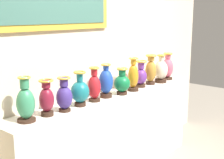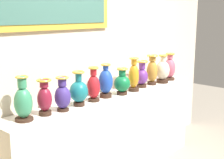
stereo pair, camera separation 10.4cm
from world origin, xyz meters
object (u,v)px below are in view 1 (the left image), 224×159
vase_crimson (94,86)px  vase_teal (80,91)px  vase_indigo (64,96)px  vase_jade (26,103)px  vase_sapphire (106,82)px  vase_rose (167,67)px  vase_amber (133,76)px  vase_ivory (161,70)px  vase_emerald (122,83)px  vase_violet (141,75)px  vase_ochre (151,70)px  vase_burgundy (47,99)px

vase_crimson → vase_teal: bearing=-177.4°
vase_indigo → vase_teal: bearing=3.4°
vase_jade → vase_indigo: bearing=-4.8°
vase_jade → vase_sapphire: size_ratio=1.05×
vase_indigo → vase_rose: bearing=0.4°
vase_indigo → vase_amber: bearing=-0.8°
vase_ivory → vase_rose: (0.23, 0.03, 0.00)m
vase_jade → vase_ivory: 2.07m
vase_teal → vase_rose: bearing=0.1°
vase_amber → vase_rose: vase_amber is taller
vase_jade → vase_amber: 1.46m
vase_emerald → vase_violet: 0.44m
vase_rose → vase_ochre: bearing=179.3°
vase_indigo → vase_violet: bearing=1.3°
vase_emerald → vase_ivory: bearing=0.2°
vase_jade → vase_ochre: bearing=-0.4°
vase_jade → vase_amber: size_ratio=0.98×
vase_violet → vase_ivory: (0.39, -0.05, 0.01)m
vase_jade → vase_amber: (1.46, -0.05, 0.01)m
vase_emerald → vase_amber: bearing=1.5°
vase_indigo → vase_amber: size_ratio=0.83×
vase_emerald → vase_violet: vase_violet is taller
vase_violet → vase_rose: bearing=-1.3°
vase_ivory → vase_emerald: bearing=-179.8°
vase_amber → vase_ivory: 0.61m
vase_emerald → vase_rose: (1.06, 0.04, 0.03)m
vase_jade → vase_rose: (2.29, -0.02, 0.00)m
vase_teal → vase_rose: vase_rose is taller
vase_burgundy → vase_rose: (2.08, -0.01, 0.01)m
vase_jade → vase_violet: vase_jade is taller
vase_crimson → vase_ivory: 1.24m
vase_crimson → vase_emerald: size_ratio=1.19×
vase_crimson → vase_ochre: bearing=-0.2°
vase_teal → vase_rose: 1.68m
vase_crimson → vase_sapphire: (0.20, 0.01, 0.01)m
vase_indigo → vase_rose: (1.89, 0.01, 0.02)m
vase_crimson → vase_ivory: bearing=-1.9°
vase_burgundy → vase_violet: vase_violet is taller
vase_indigo → vase_violet: 1.27m
vase_ochre → vase_emerald: bearing=-176.4°
vase_ivory → vase_violet: bearing=173.2°
vase_violet → vase_emerald: bearing=-173.6°
vase_sapphire → vase_teal: bearing=-176.9°
vase_sapphire → vase_ochre: (0.85, -0.02, 0.02)m
vase_violet → vase_ivory: 0.40m
vase_jade → vase_sapphire: 1.03m
vase_burgundy → vase_emerald: (1.02, -0.04, -0.02)m
vase_ochre → vase_sapphire: bearing=178.9°
vase_amber → vase_ivory: (0.61, -0.00, -0.01)m
vase_violet → vase_sapphire: bearing=179.3°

